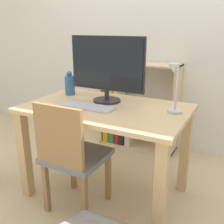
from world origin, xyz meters
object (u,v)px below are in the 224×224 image
Objects in this scene: monitor at (107,66)px; desk_lamp at (175,84)px; vase at (70,84)px; chair at (72,154)px; keyboard at (88,107)px; bookshelf at (127,112)px.

monitor is 0.55m from desk_lamp.
monitor reaches higher than vase.
chair is (-0.05, -0.42, -0.55)m from monitor.
keyboard is 1.96× the size of vase.
chair is at bearing -83.44° from bookshelf.
desk_lamp is at bearing -50.64° from bookshelf.
monitor is at bearing -5.90° from vase.
keyboard is 0.48× the size of chair.
vase reaches higher than chair.
chair is (-0.59, -0.33, -0.48)m from desk_lamp.
vase is (-0.34, 0.25, 0.08)m from keyboard.
chair is at bearing -150.68° from desk_lamp.
bookshelf reaches higher than keyboard.
chair is at bearing -96.33° from monitor.
desk_lamp is (0.54, -0.09, -0.06)m from monitor.
keyboard is at bearing -81.62° from bookshelf.
monitor is at bearing 170.22° from desk_lamp.
keyboard is at bearing -100.26° from monitor.
desk_lamp is 1.27m from bookshelf.
desk_lamp is 0.41× the size of chair.
keyboard is at bearing -168.28° from desk_lamp.
vase is at bearing 123.04° from chair.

